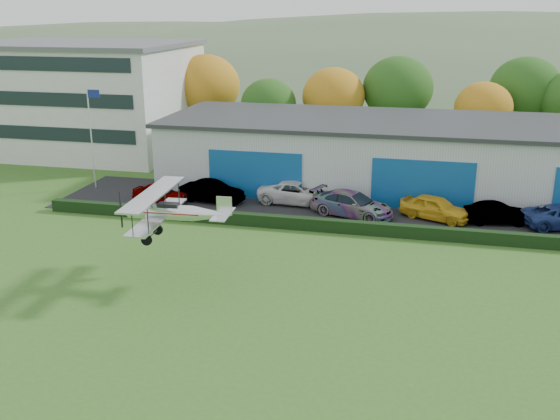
% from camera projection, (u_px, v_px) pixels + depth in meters
% --- Properties ---
extents(ground, '(300.00, 300.00, 0.00)m').
position_uv_depth(ground, '(280.00, 366.00, 25.28)').
color(ground, '#39611E').
rests_on(ground, ground).
extents(apron, '(48.00, 9.00, 0.05)m').
position_uv_depth(apron, '(391.00, 212.00, 44.10)').
color(apron, black).
rests_on(apron, ground).
extents(hedge, '(46.00, 0.60, 0.80)m').
position_uv_depth(hedge, '(386.00, 230.00, 39.53)').
color(hedge, black).
rests_on(hedge, ground).
extents(hangar, '(40.60, 12.60, 5.30)m').
position_uv_depth(hangar, '(424.00, 155.00, 49.33)').
color(hangar, '#B2B7BC').
rests_on(hangar, ground).
extents(office_block, '(20.60, 15.60, 10.40)m').
position_uv_depth(office_block, '(83.00, 97.00, 62.20)').
color(office_block, silver).
rests_on(office_block, ground).
extents(flagpole, '(1.05, 0.10, 8.00)m').
position_uv_depth(flagpole, '(92.00, 128.00, 48.52)').
color(flagpole, silver).
rests_on(flagpole, ground).
extents(tree_belt, '(75.70, 13.22, 10.12)m').
position_uv_depth(tree_belt, '(385.00, 94.00, 61.05)').
color(tree_belt, '#3D2614').
rests_on(tree_belt, ground).
extents(distant_hills, '(430.00, 196.00, 56.00)m').
position_uv_depth(distant_hills, '(389.00, 117.00, 160.03)').
color(distant_hills, '#4C6642').
rests_on(distant_hills, ground).
extents(car_0, '(4.14, 2.00, 1.36)m').
position_uv_depth(car_0, '(160.00, 193.00, 46.02)').
color(car_0, gray).
rests_on(car_0, apron).
extents(car_1, '(4.89, 2.40, 1.54)m').
position_uv_depth(car_1, '(212.00, 192.00, 46.15)').
color(car_1, gray).
rests_on(car_1, apron).
extents(car_2, '(5.88, 3.05, 1.58)m').
position_uv_depth(car_2, '(298.00, 193.00, 45.79)').
color(car_2, silver).
rests_on(car_2, apron).
extents(car_3, '(6.14, 4.08, 1.65)m').
position_uv_depth(car_3, '(352.00, 204.00, 43.05)').
color(car_3, gray).
rests_on(car_3, apron).
extents(car_4, '(5.07, 3.62, 1.60)m').
position_uv_depth(car_4, '(436.00, 208.00, 42.36)').
color(car_4, gold).
rests_on(car_4, apron).
extents(car_5, '(4.41, 2.16, 1.39)m').
position_uv_depth(car_5, '(498.00, 213.00, 41.54)').
color(car_5, gray).
rests_on(car_5, apron).
extents(biplane, '(5.90, 6.76, 2.53)m').
position_uv_depth(biplane, '(170.00, 211.00, 32.23)').
color(biplane, silver).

